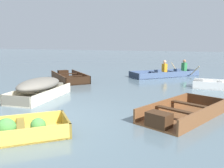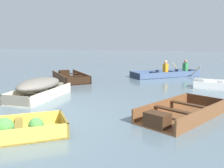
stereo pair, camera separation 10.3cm
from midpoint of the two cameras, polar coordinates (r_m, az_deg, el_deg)
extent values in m
plane|color=slate|center=(6.58, -17.04, -7.75)|extent=(80.00, 80.00, 0.00)
cube|color=#E5BC47|center=(5.62, -24.75, -11.11)|extent=(2.74, 2.58, 0.04)
cube|color=#E5BC47|center=(6.05, -24.53, -8.21)|extent=(2.08, 1.83, 0.32)
cube|color=olive|center=(5.62, -11.00, -8.85)|extent=(0.73, 0.82, 0.32)
cube|color=olive|center=(5.53, -20.66, -8.76)|extent=(0.75, 0.82, 0.04)
sphere|color=#4C9342|center=(5.46, -23.54, -9.21)|extent=(0.40, 0.40, 0.40)
sphere|color=#4C9342|center=(5.50, -17.05, -9.06)|extent=(0.32, 0.32, 0.32)
cube|color=gray|center=(11.04, 18.79, 0.19)|extent=(0.37, 0.43, 0.29)
cube|color=gray|center=(11.02, 23.19, 0.24)|extent=(0.18, 0.83, 0.04)
cube|color=brown|center=(6.69, 15.50, -7.20)|extent=(2.13, 2.83, 0.04)
cube|color=brown|center=(6.40, 20.06, -6.72)|extent=(1.08, 2.37, 0.36)
cube|color=brown|center=(6.93, 11.42, -5.05)|extent=(1.08, 2.37, 0.36)
cube|color=#3F2716|center=(7.74, 20.10, -3.87)|extent=(1.11, 0.53, 0.36)
cube|color=#3F2716|center=(5.73, 10.15, -8.01)|extent=(0.64, 0.55, 0.33)
cube|color=#3F2716|center=(6.30, 13.89, -5.82)|extent=(1.06, 0.59, 0.04)
cube|color=#3F2716|center=(6.95, 17.14, -4.48)|extent=(1.06, 0.59, 0.04)
cube|color=beige|center=(8.91, -16.52, -2.96)|extent=(1.24, 2.61, 0.04)
cube|color=beige|center=(9.17, -19.25, -1.78)|extent=(0.23, 2.54, 0.34)
cube|color=beige|center=(8.62, -13.72, -2.23)|extent=(0.23, 2.54, 0.34)
cube|color=gray|center=(7.90, -21.50, -3.76)|extent=(1.07, 0.12, 0.34)
cube|color=gray|center=(9.79, -13.10, -0.65)|extent=(0.51, 0.39, 0.31)
cube|color=gray|center=(9.18, -15.30, -1.01)|extent=(0.98, 0.23, 0.04)
cube|color=gray|center=(8.56, -17.99, -1.94)|extent=(0.98, 0.23, 0.04)
ellipsoid|color=#6B665B|center=(8.83, -16.67, -0.10)|extent=(1.16, 2.15, 0.43)
cube|color=#4C2D19|center=(12.43, -9.89, 0.91)|extent=(2.86, 2.82, 0.04)
cube|color=#4C2D19|center=(12.27, -12.42, 1.46)|extent=(2.09, 2.02, 0.36)
cube|color=#4C2D19|center=(12.56, -7.46, 1.81)|extent=(2.09, 2.02, 0.36)
cube|color=black|center=(11.07, -7.95, 0.70)|extent=(0.84, 0.87, 0.36)
cube|color=black|center=(13.60, -11.34, 2.40)|extent=(0.62, 0.63, 0.33)
cube|color=black|center=(12.80, -10.44, 2.29)|extent=(0.85, 0.88, 0.04)
cube|color=black|center=(11.98, -9.37, 1.80)|extent=(0.85, 0.88, 0.04)
cube|color=#475B7F|center=(13.86, 11.63, 1.79)|extent=(3.54, 3.42, 0.04)
cube|color=#475B7F|center=(14.32, 10.37, 2.63)|extent=(2.76, 2.58, 0.31)
cube|color=#475B7F|center=(13.38, 13.01, 2.03)|extent=(2.76, 2.58, 0.31)
cube|color=#273246|center=(12.91, 4.86, 1.97)|extent=(0.85, 0.91, 0.31)
cube|color=#273246|center=(14.85, 17.06, 2.68)|extent=(0.63, 0.64, 0.28)
cube|color=#273246|center=(14.16, 13.54, 2.75)|extent=(0.86, 0.91, 0.04)
cube|color=#273246|center=(13.53, 9.69, 2.56)|extent=(0.86, 0.91, 0.04)
cube|color=orange|center=(13.81, 11.70, 3.65)|extent=(0.32, 0.33, 0.44)
sphere|color=tan|center=(13.78, 11.74, 4.97)|extent=(0.18, 0.18, 0.18)
cube|color=#338C4C|center=(14.58, 15.96, 3.80)|extent=(0.32, 0.33, 0.44)
sphere|color=#9E7051|center=(14.55, 16.02, 5.05)|extent=(0.18, 0.18, 0.18)
cylinder|color=tan|center=(15.30, 13.87, 3.75)|extent=(0.47, 0.50, 0.55)
cylinder|color=tan|center=(13.90, 18.22, 2.93)|extent=(0.47, 0.50, 0.55)
camera|label=1|loc=(0.05, -90.32, -0.06)|focal=40.00mm
camera|label=2|loc=(0.05, 89.68, 0.06)|focal=40.00mm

